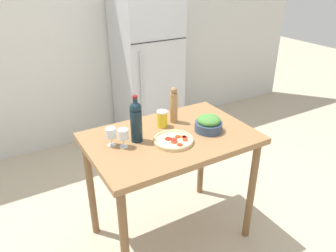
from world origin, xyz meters
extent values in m
plane|color=#BCAD93|center=(0.00, 0.00, 0.00)|extent=(14.00, 14.00, 0.00)
cube|color=silver|center=(0.00, 1.97, 1.30)|extent=(6.40, 0.06, 2.60)
cube|color=#B7BCC1|center=(0.63, 1.61, 0.89)|extent=(0.67, 0.63, 1.78)
cube|color=black|center=(0.63, 1.29, 1.28)|extent=(0.66, 0.01, 0.01)
cylinder|color=#B2B2B7|center=(0.39, 1.27, 0.80)|extent=(0.02, 0.02, 0.80)
cube|color=olive|center=(0.00, 0.00, 0.90)|extent=(1.18, 0.78, 0.04)
cylinder|color=brown|center=(-0.53, -0.33, 0.44)|extent=(0.06, 0.06, 0.88)
cylinder|color=brown|center=(0.53, -0.33, 0.44)|extent=(0.06, 0.06, 0.88)
cylinder|color=brown|center=(-0.53, 0.33, 0.44)|extent=(0.06, 0.06, 0.88)
cylinder|color=brown|center=(0.53, 0.33, 0.44)|extent=(0.06, 0.06, 0.88)
cylinder|color=#142833|center=(-0.24, 0.06, 1.04)|extent=(0.08, 0.08, 0.23)
sphere|color=#142833|center=(-0.24, 0.06, 1.17)|extent=(0.08, 0.08, 0.08)
cylinder|color=#142833|center=(-0.24, 0.06, 1.20)|extent=(0.03, 0.03, 0.07)
cylinder|color=maroon|center=(-0.24, 0.06, 1.25)|extent=(0.03, 0.03, 0.02)
cylinder|color=silver|center=(-0.35, 0.03, 0.93)|extent=(0.06, 0.06, 0.00)
cylinder|color=silver|center=(-0.35, 0.03, 0.96)|extent=(0.01, 0.01, 0.06)
cylinder|color=white|center=(-0.35, 0.03, 1.02)|extent=(0.07, 0.07, 0.07)
cylinder|color=maroon|center=(-0.35, 0.03, 0.99)|extent=(0.06, 0.06, 0.01)
cylinder|color=silver|center=(-0.41, 0.08, 0.93)|extent=(0.06, 0.06, 0.00)
cylinder|color=silver|center=(-0.41, 0.08, 0.96)|extent=(0.01, 0.01, 0.06)
cylinder|color=white|center=(-0.41, 0.08, 1.02)|extent=(0.07, 0.07, 0.07)
cylinder|color=maroon|center=(-0.41, 0.08, 0.99)|extent=(0.06, 0.06, 0.01)
cylinder|color=#AD7F51|center=(0.13, 0.18, 1.04)|extent=(0.06, 0.06, 0.23)
sphere|color=#936C45|center=(0.13, 0.18, 1.18)|extent=(0.05, 0.05, 0.05)
cylinder|color=#384C6B|center=(0.28, -0.07, 0.96)|extent=(0.20, 0.20, 0.07)
ellipsoid|color=#478438|center=(0.28, -0.07, 1.01)|extent=(0.17, 0.17, 0.07)
cylinder|color=#DBC189|center=(-0.03, -0.09, 0.93)|extent=(0.28, 0.28, 0.02)
torus|color=#DBC189|center=(-0.03, -0.09, 0.94)|extent=(0.28, 0.28, 0.02)
cylinder|color=#B52B15|center=(-0.04, -0.12, 0.94)|extent=(0.05, 0.05, 0.01)
cylinder|color=red|center=(-0.03, -0.17, 0.94)|extent=(0.04, 0.04, 0.01)
cylinder|color=red|center=(0.04, -0.13, 0.94)|extent=(0.04, 0.04, 0.01)
cylinder|color=#AD2F0D|center=(0.02, -0.07, 0.94)|extent=(0.04, 0.04, 0.01)
cylinder|color=red|center=(-0.03, -0.09, 0.94)|extent=(0.04, 0.04, 0.01)
cylinder|color=red|center=(0.05, -0.09, 0.94)|extent=(0.03, 0.03, 0.01)
cylinder|color=#B32118|center=(0.05, -0.10, 0.94)|extent=(0.04, 0.04, 0.01)
cylinder|color=red|center=(-0.06, -0.06, 0.94)|extent=(0.05, 0.05, 0.01)
cylinder|color=yellow|center=(0.02, 0.16, 0.98)|extent=(0.08, 0.08, 0.11)
cylinder|color=white|center=(0.02, 0.16, 1.04)|extent=(0.08, 0.08, 0.01)
camera|label=1|loc=(-1.05, -1.75, 2.03)|focal=35.00mm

